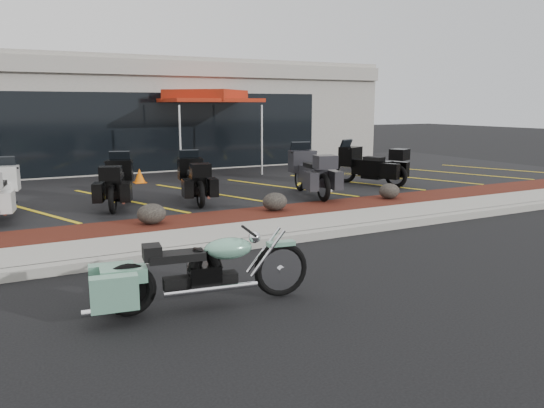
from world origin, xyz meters
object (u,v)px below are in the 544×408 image
touring_white (5,184)px  traffic_cone (140,176)px  popup_canopy (206,98)px  hero_cruiser (281,261)px

touring_white → traffic_cone: touring_white is taller
traffic_cone → popup_canopy: (2.63, 1.35, 2.27)m
hero_cruiser → touring_white: 7.47m
touring_white → traffic_cone: 4.64m
traffic_cone → popup_canopy: 3.73m
touring_white → popup_canopy: popup_canopy is taller
touring_white → popup_canopy: bearing=-44.1°
touring_white → popup_canopy: (6.18, 4.31, 1.88)m
hero_cruiser → popup_canopy: size_ratio=0.80×
hero_cruiser → touring_white: bearing=121.0°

